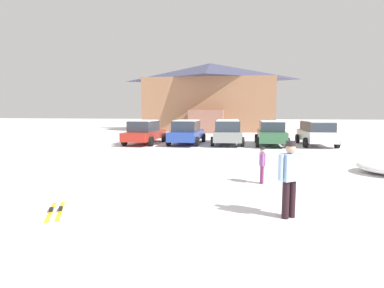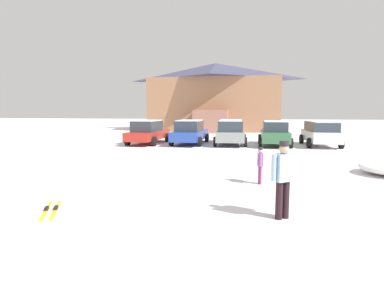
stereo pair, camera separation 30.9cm
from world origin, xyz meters
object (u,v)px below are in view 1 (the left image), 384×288
Objects in this scene: parked_blue_hatchback at (187,132)px; parked_grey_wagon at (228,131)px; parked_green_coupe at (271,133)px; parked_red_sedan at (145,132)px; skier_adult_in_blue_parka at (290,175)px; parked_white_suv at (316,132)px; ski_lodge at (210,96)px; skier_child_in_purple_jacket at (262,163)px; pair_of_skis at (56,211)px.

parked_grey_wagon is (2.82, 0.21, 0.07)m from parked_blue_hatchback.
parked_grey_wagon is 2.92m from parked_green_coupe.
parked_red_sedan is 2.89× the size of skier_adult_in_blue_parka.
skier_adult_in_blue_parka is at bearing -83.60° from parked_grey_wagon.
parked_green_coupe is 2.97m from parked_white_suv.
parked_red_sedan is 5.80m from parked_grey_wagon.
ski_lodge is at bearing 78.78° from parked_red_sedan.
parked_green_coupe is (8.68, 0.22, -0.00)m from parked_red_sedan.
parked_green_coupe is (5.40, -16.31, -3.23)m from ski_lodge.
parked_grey_wagon is at bearing 96.69° from skier_child_in_purple_jacket.
parked_white_suv is (8.36, -16.03, -3.17)m from ski_lodge.
parked_blue_hatchback reaches higher than parked_white_suv.
parked_white_suv is at bearing 68.00° from skier_child_in_purple_jacket.
parked_grey_wagon is at bearing -179.99° from parked_white_suv.
parked_red_sedan is (-3.28, -16.53, -3.23)m from ski_lodge.
ski_lodge is 9.10× the size of skier_adult_in_blue_parka.
skier_child_in_purple_jacket is at bearing -69.42° from parked_blue_hatchback.
parked_white_suv is at bearing 2.43° from parked_red_sedan.
parked_grey_wagon is at bearing 96.40° from skier_adult_in_blue_parka.
parked_red_sedan is at bearing 123.42° from skier_child_in_purple_jacket.
skier_child_in_purple_jacket is at bearing 95.33° from skier_adult_in_blue_parka.
pair_of_skis is at bearing -145.35° from skier_child_in_purple_jacket.
skier_adult_in_blue_parka reaches higher than parked_white_suv.
parked_grey_wagon reaches higher than parked_white_suv.
parked_white_suv is 14.93m from skier_adult_in_blue_parka.
parked_blue_hatchback is 3.53× the size of pair_of_skis.
ski_lodge reaches higher than skier_child_in_purple_jacket.
ski_lodge is 3.16× the size of parked_grey_wagon.
skier_adult_in_blue_parka is (4.10, -30.35, -3.12)m from ski_lodge.
ski_lodge is 3.13× the size of parked_blue_hatchback.
parked_blue_hatchback is 1.09× the size of parked_green_coupe.
parked_white_suv is at bearing -62.47° from ski_lodge.
parked_blue_hatchback is at bearing 107.43° from skier_adult_in_blue_parka.
parked_green_coupe is 2.68× the size of skier_adult_in_blue_parka.
skier_adult_in_blue_parka is at bearing -61.90° from parked_red_sedan.
parked_red_sedan is at bearing -177.57° from parked_white_suv.
ski_lodge reaches higher than parked_grey_wagon.
parked_white_suv is at bearing 73.44° from skier_adult_in_blue_parka.
skier_adult_in_blue_parka is at bearing -84.67° from skier_child_in_purple_jacket.
parked_blue_hatchback is (2.95, 0.28, 0.01)m from parked_red_sedan.
parked_red_sedan is at bearing 118.10° from skier_adult_in_blue_parka.
parked_blue_hatchback is at bearing -178.59° from parked_white_suv.
parked_blue_hatchback reaches higher than parked_green_coupe.
skier_adult_in_blue_parka is 1.22× the size of pair_of_skis.
skier_adult_in_blue_parka is (-4.26, -14.31, 0.06)m from parked_white_suv.
ski_lodge is 30.97m from pair_of_skis.
skier_child_in_purple_jacket is (4.14, -11.03, -0.18)m from parked_blue_hatchback.
parked_grey_wagon is at bearing -81.15° from ski_lodge.
parked_green_coupe is at bearing 1.46° from parked_red_sedan.
parked_blue_hatchback reaches higher than skier_child_in_purple_jacket.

